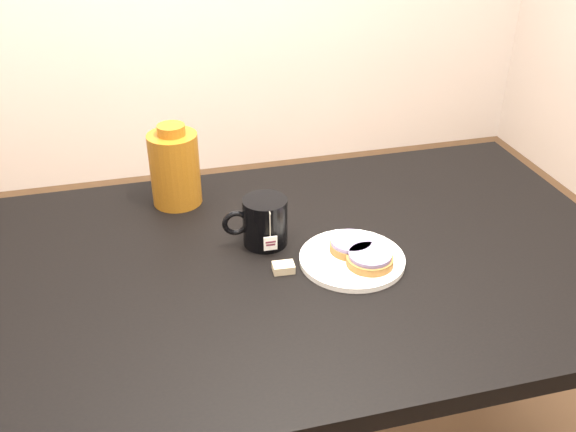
{
  "coord_description": "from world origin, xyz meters",
  "views": [
    {
      "loc": [
        -0.34,
        -1.1,
        1.54
      ],
      "look_at": [
        -0.04,
        0.08,
        0.81
      ],
      "focal_mm": 40.0,
      "sensor_mm": 36.0,
      "label": 1
    }
  ],
  "objects": [
    {
      "name": "bagel_front",
      "position": [
        0.1,
        -0.07,
        0.78
      ],
      "size": [
        0.13,
        0.13,
        0.03
      ],
      "color": "brown",
      "rests_on": "plate"
    },
    {
      "name": "bagel_back",
      "position": [
        0.08,
        -0.01,
        0.78
      ],
      "size": [
        0.13,
        0.13,
        0.03
      ],
      "color": "brown",
      "rests_on": "plate"
    },
    {
      "name": "plate",
      "position": [
        0.07,
        -0.04,
        0.76
      ],
      "size": [
        0.23,
        0.23,
        0.02
      ],
      "color": "white",
      "rests_on": "table"
    },
    {
      "name": "mug",
      "position": [
        -0.09,
        0.08,
        0.81
      ],
      "size": [
        0.15,
        0.11,
        0.11
      ],
      "rotation": [
        0.0,
        0.0,
        -0.02
      ],
      "color": "black",
      "rests_on": "table"
    },
    {
      "name": "table",
      "position": [
        0.0,
        0.0,
        0.67
      ],
      "size": [
        1.4,
        0.9,
        0.75
      ],
      "color": "black",
      "rests_on": "ground_plane"
    },
    {
      "name": "bagel_package",
      "position": [
        -0.26,
        0.32,
        0.84
      ],
      "size": [
        0.14,
        0.14,
        0.21
      ],
      "rotation": [
        0.0,
        0.0,
        0.23
      ],
      "color": "#69380D",
      "rests_on": "table"
    },
    {
      "name": "teabag_pouch",
      "position": [
        -0.08,
        -0.04,
        0.76
      ],
      "size": [
        0.05,
        0.03,
        0.02
      ],
      "primitive_type": "cube",
      "rotation": [
        0.0,
        0.0,
        -0.06
      ],
      "color": "#C6B793",
      "rests_on": "table"
    }
  ]
}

